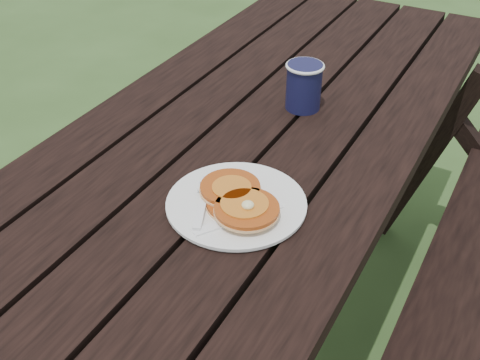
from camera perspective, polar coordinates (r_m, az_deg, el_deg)
The scene contains 7 objects.
ground at distance 1.92m, azimuth 1.60°, elevation -13.72°, with size 60.00×60.00×0.00m, color #304B20.
picnic_table at distance 1.66m, azimuth 1.81°, elevation -5.43°, with size 1.36×1.80×0.75m.
plate at distance 1.14m, azimuth -0.35°, elevation -2.31°, with size 0.26×0.26×0.01m, color white.
pancake_stack at distance 1.12m, azimuth -0.13°, elevation -1.95°, with size 0.18×0.16×0.04m.
knife at distance 1.09m, azimuth -0.14°, elevation -3.67°, with size 0.02×0.18×0.01m, color white.
fork at distance 1.11m, azimuth -3.73°, elevation -2.83°, with size 0.03×0.16×0.01m, color white, non-canonical shape.
coffee_cup at distance 1.44m, azimuth 6.08°, elevation 9.06°, with size 0.09×0.09×0.11m.
Camera 1 is at (0.55, -1.12, 1.46)m, focal length 45.00 mm.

